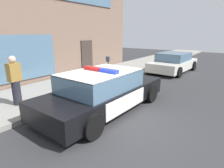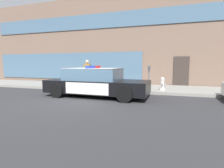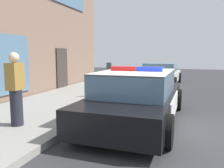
{
  "view_description": "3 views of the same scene",
  "coord_description": "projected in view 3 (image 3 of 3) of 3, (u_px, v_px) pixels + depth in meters",
  "views": [
    {
      "loc": [
        -4.03,
        -2.77,
        2.6
      ],
      "look_at": [
        1.97,
        1.56,
        0.53
      ],
      "focal_mm": 29.66,
      "sensor_mm": 36.0,
      "label": 1
    },
    {
      "loc": [
        3.91,
        -6.77,
        1.53
      ],
      "look_at": [
        1.08,
        2.22,
        0.48
      ],
      "focal_mm": 27.49,
      "sensor_mm": 36.0,
      "label": 2
    },
    {
      "loc": [
        -5.32,
        -0.24,
        1.82
      ],
      "look_at": [
        2.69,
        2.33,
        0.71
      ],
      "focal_mm": 36.73,
      "sensor_mm": 36.0,
      "label": 3
    }
  ],
  "objects": [
    {
      "name": "police_cruiser",
      "position": [
        137.0,
        97.0,
        6.16
      ],
      "size": [
        5.01,
        2.25,
        1.49
      ],
      "rotation": [
        0.0,
        0.0,
        -0.03
      ],
      "color": "black",
      "rests_on": "ground"
    },
    {
      "name": "sidewalk",
      "position": [
        29.0,
        116.0,
        6.52
      ],
      "size": [
        48.0,
        3.43,
        0.15
      ],
      "primitive_type": "cube",
      "color": "gray",
      "rests_on": "ground"
    },
    {
      "name": "pedestrian_on_sidewalk",
      "position": [
        16.0,
        89.0,
        5.29
      ],
      "size": [
        0.43,
        0.3,
        1.71
      ],
      "rotation": [
        0.0,
        0.0,
        4.83
      ],
      "color": "#23232D",
      "rests_on": "sidewalk"
    },
    {
      "name": "parking_meter",
      "position": [
        109.0,
        73.0,
        8.84
      ],
      "size": [
        0.12,
        0.18,
        1.34
      ],
      "color": "slate",
      "rests_on": "sidewalk"
    },
    {
      "name": "ground",
      "position": [
        172.0,
        133.0,
        5.33
      ],
      "size": [
        48.0,
        48.0,
        0.0
      ],
      "primitive_type": "plane",
      "color": "#303033"
    },
    {
      "name": "fire_hydrant",
      "position": [
        107.0,
        85.0,
        9.68
      ],
      "size": [
        0.34,
        0.39,
        0.73
      ],
      "color": "silver",
      "rests_on": "sidewalk"
    },
    {
      "name": "car_down_street",
      "position": [
        161.0,
        74.0,
        13.58
      ],
      "size": [
        4.44,
        2.29,
        1.29
      ],
      "rotation": [
        0.0,
        0.0,
        -0.06
      ],
      "color": "silver",
      "rests_on": "ground"
    }
  ]
}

